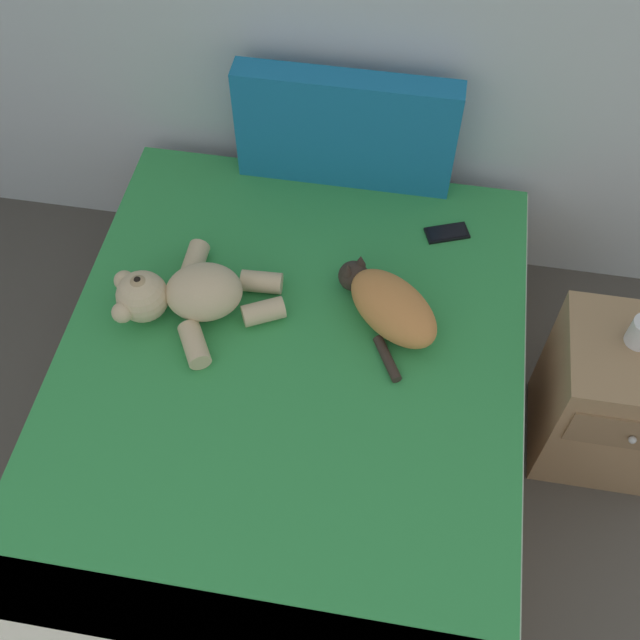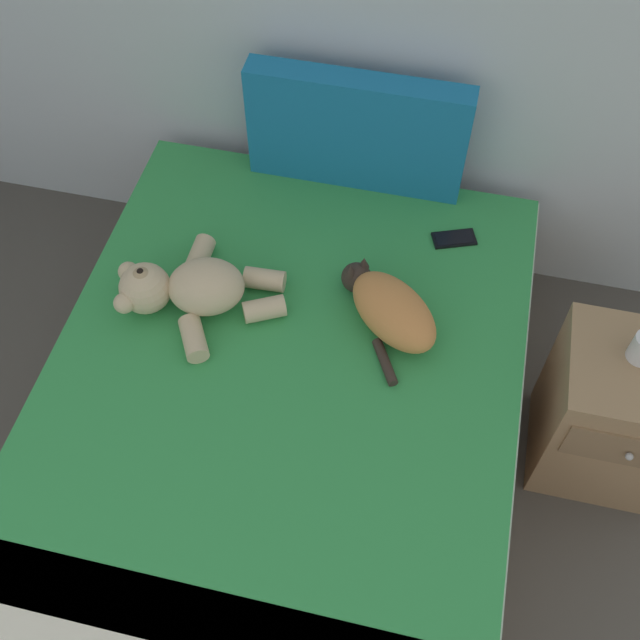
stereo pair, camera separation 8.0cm
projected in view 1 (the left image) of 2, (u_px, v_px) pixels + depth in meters
bed at (287, 420)px, 2.54m from camera, size 1.50×1.92×0.51m
patterned_cushion at (345, 131)px, 2.64m from camera, size 0.76×0.10×0.44m
cat at (389, 305)px, 2.40m from camera, size 0.38×0.41×0.15m
teddy_bear at (187, 295)px, 2.42m from camera, size 0.56×0.47×0.18m
cell_phone at (447, 233)px, 2.66m from camera, size 0.16×0.12×0.01m
nightstand at (615, 399)px, 2.54m from camera, size 0.45×0.42×0.59m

